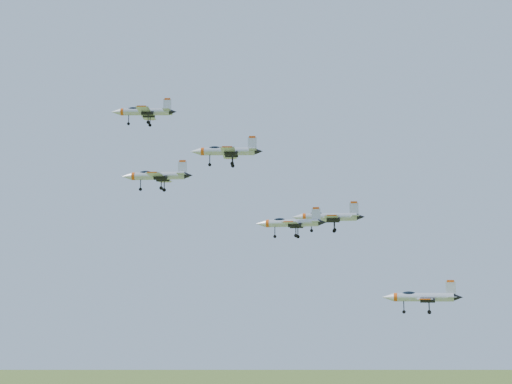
# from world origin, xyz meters

# --- Properties ---
(jet_lead) EXTENTS (13.34, 11.32, 3.62)m
(jet_lead) POSITION_xyz_m (-24.52, 13.04, 144.95)
(jet_lead) COLOR #B6BBC4
(jet_left_high) EXTENTS (12.75, 10.70, 3.42)m
(jet_left_high) POSITION_xyz_m (-13.89, -3.59, 128.56)
(jet_left_high) COLOR #B6BBC4
(jet_right_high) EXTENTS (10.66, 9.04, 2.89)m
(jet_right_high) POSITION_xyz_m (4.17, -19.31, 128.92)
(jet_right_high) COLOR #B6BBC4
(jet_left_low) EXTENTS (12.67, 10.67, 3.41)m
(jet_left_low) POSITION_xyz_m (14.87, 4.53, 121.29)
(jet_left_low) COLOR #B6BBC4
(jet_right_low) EXTENTS (10.50, 8.68, 2.81)m
(jet_right_low) POSITION_xyz_m (13.16, -16.39, 118.36)
(jet_right_low) COLOR #B6BBC4
(jet_trail) EXTENTS (12.37, 10.20, 3.31)m
(jet_trail) POSITION_xyz_m (30.72, -2.50, 107.60)
(jet_trail) COLOR #B6BBC4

